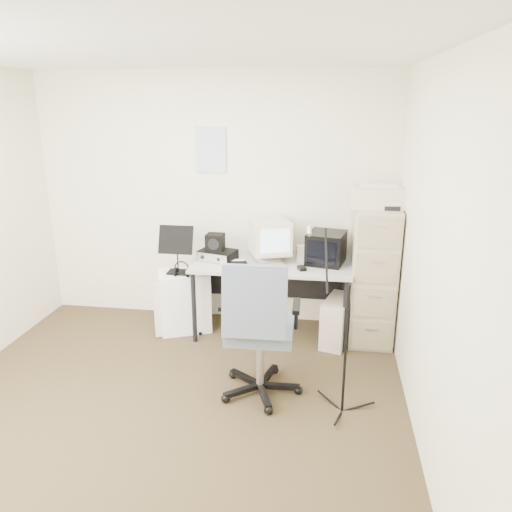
# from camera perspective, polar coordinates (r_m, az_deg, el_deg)

# --- Properties ---
(floor) EXTENTS (3.60, 3.60, 0.01)m
(floor) POSITION_cam_1_polar(r_m,az_deg,el_deg) (3.94, -10.46, -17.26)
(floor) COLOR #392D1B
(floor) RESTS_ON ground
(ceiling) EXTENTS (3.60, 3.60, 0.01)m
(ceiling) POSITION_cam_1_polar(r_m,az_deg,el_deg) (3.26, -13.04, 21.97)
(ceiling) COLOR white
(ceiling) RESTS_ON ground
(wall_back) EXTENTS (3.60, 0.02, 2.50)m
(wall_back) POSITION_cam_1_polar(r_m,az_deg,el_deg) (5.07, -4.78, 6.37)
(wall_back) COLOR #EAE7C4
(wall_back) RESTS_ON ground
(wall_right) EXTENTS (0.02, 3.60, 2.50)m
(wall_right) POSITION_cam_1_polar(r_m,az_deg,el_deg) (3.26, 19.66, -0.88)
(wall_right) COLOR #EAE7C4
(wall_right) RESTS_ON ground
(wall_calendar) EXTENTS (0.30, 0.02, 0.44)m
(wall_calendar) POSITION_cam_1_polar(r_m,az_deg,el_deg) (4.99, -5.19, 11.99)
(wall_calendar) COLOR white
(wall_calendar) RESTS_ON wall_back
(filing_cabinet) EXTENTS (0.40, 0.60, 1.30)m
(filing_cabinet) POSITION_cam_1_polar(r_m,az_deg,el_deg) (4.81, 13.19, -2.08)
(filing_cabinet) COLOR #C3B29E
(filing_cabinet) RESTS_ON floor
(printer) EXTENTS (0.49, 0.35, 0.18)m
(printer) POSITION_cam_1_polar(r_m,az_deg,el_deg) (4.60, 13.84, 6.58)
(printer) COLOR beige
(printer) RESTS_ON filing_cabinet
(desk) EXTENTS (1.50, 0.70, 0.73)m
(desk) POSITION_cam_1_polar(r_m,az_deg,el_deg) (4.89, 1.79, -4.85)
(desk) COLOR #A9A9A9
(desk) RESTS_ON floor
(crt_monitor) EXTENTS (0.47, 0.48, 0.39)m
(crt_monitor) POSITION_cam_1_polar(r_m,az_deg,el_deg) (4.80, 1.58, 1.80)
(crt_monitor) COLOR beige
(crt_monitor) RESTS_ON desk
(crt_tv) EXTENTS (0.40, 0.41, 0.30)m
(crt_tv) POSITION_cam_1_polar(r_m,az_deg,el_deg) (4.76, 8.00, 0.93)
(crt_tv) COLOR black
(crt_tv) RESTS_ON desk
(desk_speaker) EXTENTS (0.10, 0.10, 0.15)m
(desk_speaker) POSITION_cam_1_polar(r_m,az_deg,el_deg) (4.83, 5.14, 0.35)
(desk_speaker) COLOR beige
(desk_speaker) RESTS_ON desk
(keyboard) EXTENTS (0.42, 0.29, 0.02)m
(keyboard) POSITION_cam_1_polar(r_m,az_deg,el_deg) (4.62, 0.81, -1.23)
(keyboard) COLOR beige
(keyboard) RESTS_ON desk
(mouse) EXTENTS (0.10, 0.12, 0.03)m
(mouse) POSITION_cam_1_polar(r_m,az_deg,el_deg) (4.58, 5.25, -1.40)
(mouse) COLOR black
(mouse) RESTS_ON desk
(radio_receiver) EXTENTS (0.39, 0.33, 0.10)m
(radio_receiver) POSITION_cam_1_polar(r_m,az_deg,el_deg) (4.85, -4.39, 0.12)
(radio_receiver) COLOR black
(radio_receiver) RESTS_ON desk
(radio_speaker) EXTENTS (0.17, 0.16, 0.16)m
(radio_speaker) POSITION_cam_1_polar(r_m,az_deg,el_deg) (4.82, -4.69, 1.59)
(radio_speaker) COLOR black
(radio_speaker) RESTS_ON radio_receiver
(papers) EXTENTS (0.29, 0.35, 0.02)m
(papers) POSITION_cam_1_polar(r_m,az_deg,el_deg) (4.67, -2.61, -1.05)
(papers) COLOR white
(papers) RESTS_ON desk
(pc_tower) EXTENTS (0.33, 0.51, 0.44)m
(pc_tower) POSITION_cam_1_polar(r_m,az_deg,el_deg) (4.81, 9.25, -7.33)
(pc_tower) COLOR beige
(pc_tower) RESTS_ON floor
(office_chair) EXTENTS (0.67, 0.67, 1.13)m
(office_chair) POSITION_cam_1_polar(r_m,az_deg,el_deg) (3.83, 0.48, -8.11)
(office_chair) COLOR slate
(office_chair) RESTS_ON floor
(side_cart) EXTENTS (0.60, 0.55, 0.60)m
(side_cart) POSITION_cam_1_polar(r_m,az_deg,el_deg) (5.06, -8.20, -5.04)
(side_cart) COLOR white
(side_cart) RESTS_ON floor
(music_stand) EXTENTS (0.37, 0.28, 0.49)m
(music_stand) POSITION_cam_1_polar(r_m,az_deg,el_deg) (4.86, -9.00, 0.80)
(music_stand) COLOR black
(music_stand) RESTS_ON side_cart
(headphones) EXTENTS (0.17, 0.17, 0.03)m
(headphones) POSITION_cam_1_polar(r_m,az_deg,el_deg) (4.82, -8.48, -1.73)
(headphones) COLOR black
(headphones) RESTS_ON side_cart
(mic_stand) EXTENTS (0.02, 0.02, 1.32)m
(mic_stand) POSITION_cam_1_polar(r_m,az_deg,el_deg) (3.62, 10.33, -8.38)
(mic_stand) COLOR black
(mic_stand) RESTS_ON floor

